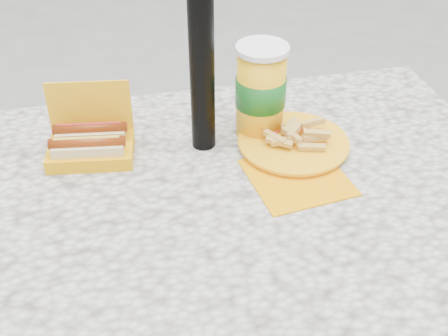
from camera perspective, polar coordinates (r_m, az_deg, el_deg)
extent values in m
cube|color=beige|center=(1.09, -0.42, -3.31)|extent=(1.20, 0.80, 0.05)
cylinder|color=black|center=(1.59, -20.96, -9.09)|extent=(0.07, 0.07, 0.70)
cylinder|color=black|center=(1.70, 14.18, -4.02)|extent=(0.07, 0.07, 0.70)
cube|color=#E9A10F|center=(1.19, -13.32, 1.68)|extent=(0.19, 0.13, 0.03)
cube|color=#E9A10F|center=(1.20, -13.49, 6.10)|extent=(0.17, 0.04, 0.11)
cube|color=#CCC180|center=(1.16, -13.58, 1.65)|extent=(0.15, 0.06, 0.04)
cylinder|color=maroon|center=(1.15, -13.73, 2.52)|extent=(0.15, 0.04, 0.02)
cylinder|color=gold|center=(1.14, -13.81, 2.95)|extent=(0.13, 0.02, 0.01)
cube|color=#CCC180|center=(1.20, -13.31, 3.08)|extent=(0.15, 0.06, 0.04)
cylinder|color=maroon|center=(1.19, -13.45, 3.93)|extent=(0.15, 0.04, 0.02)
cylinder|color=maroon|center=(1.18, -13.52, 4.35)|extent=(0.13, 0.02, 0.01)
cube|color=orange|center=(1.12, 7.45, -0.92)|extent=(0.21, 0.21, 0.00)
cylinder|color=#E9A10F|center=(1.20, 7.05, 2.52)|extent=(0.22, 0.22, 0.01)
cylinder|color=#E9A10F|center=(1.20, 7.06, 2.68)|extent=(0.24, 0.24, 0.01)
cube|color=gold|center=(1.16, 5.64, 2.65)|extent=(0.05, 0.05, 0.01)
cube|color=gold|center=(1.18, 9.44, 3.47)|extent=(0.06, 0.03, 0.01)
cube|color=gold|center=(1.22, 7.41, 4.16)|extent=(0.06, 0.02, 0.01)
cube|color=gold|center=(1.19, 9.28, 3.09)|extent=(0.06, 0.02, 0.01)
cube|color=gold|center=(1.22, 6.56, 4.07)|extent=(0.04, 0.05, 0.01)
cube|color=gold|center=(1.19, 6.52, 3.51)|extent=(0.03, 0.06, 0.01)
cube|color=gold|center=(1.17, 6.88, 3.32)|extent=(0.03, 0.06, 0.01)
cube|color=gold|center=(1.21, 6.43, 3.91)|extent=(0.04, 0.05, 0.01)
cube|color=gold|center=(1.19, 7.22, 3.77)|extent=(0.05, 0.05, 0.01)
cube|color=gold|center=(1.18, 5.81, 2.83)|extent=(0.06, 0.03, 0.01)
cube|color=gold|center=(1.21, 7.06, 4.24)|extent=(0.04, 0.06, 0.01)
cube|color=gold|center=(1.17, 5.18, 3.12)|extent=(0.04, 0.06, 0.01)
cube|color=gold|center=(1.21, 9.02, 4.56)|extent=(0.06, 0.02, 0.01)
cube|color=gold|center=(1.17, 6.10, 2.73)|extent=(0.06, 0.02, 0.01)
cube|color=gold|center=(1.17, 8.91, 2.10)|extent=(0.06, 0.03, 0.01)
ellipsoid|color=maroon|center=(1.21, 4.51, 3.94)|extent=(0.05, 0.05, 0.01)
cube|color=red|center=(1.20, 7.41, 3.74)|extent=(0.08, 0.07, 0.00)
cylinder|color=#F6AF12|center=(1.20, 3.73, 7.57)|extent=(0.10, 0.10, 0.19)
cylinder|color=#135719|center=(1.19, 3.74, 7.81)|extent=(0.11, 0.11, 0.06)
cylinder|color=white|center=(1.15, 3.93, 12.01)|extent=(0.11, 0.11, 0.01)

